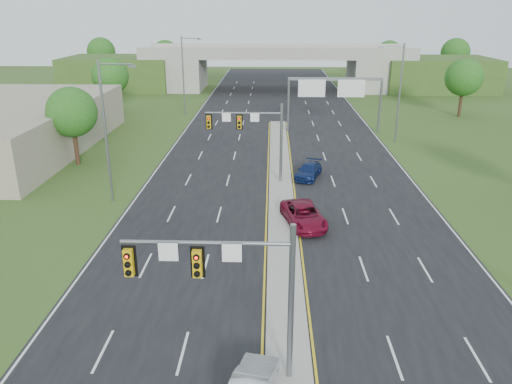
{
  "coord_description": "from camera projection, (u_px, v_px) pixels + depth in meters",
  "views": [
    {
      "loc": [
        -0.83,
        -16.83,
        14.43
      ],
      "look_at": [
        -1.83,
        14.33,
        3.0
      ],
      "focal_mm": 35.0,
      "sensor_mm": 36.0,
      "label": 1
    }
  ],
  "objects": [
    {
      "name": "lightpole_l_far",
      "position": [
        184.0,
        72.0,
        70.64
      ],
      "size": [
        2.85,
        0.25,
        11.0
      ],
      "color": "slate",
      "rests_on": "ground"
    },
    {
      "name": "tree_l_near",
      "position": [
        72.0,
        112.0,
        47.7
      ],
      "size": [
        4.8,
        4.8,
        7.6
      ],
      "color": "#382316",
      "rests_on": "ground"
    },
    {
      "name": "road",
      "position": [
        279.0,
        152.0,
        53.57
      ],
      "size": [
        24.0,
        160.0,
        0.02
      ],
      "primitive_type": "cube",
      "color": "black",
      "rests_on": "ground"
    },
    {
      "name": "tree_back_d",
      "position": [
        455.0,
        53.0,
        105.79
      ],
      "size": [
        6.0,
        6.0,
        8.85
      ],
      "color": "#382316",
      "rests_on": "ground"
    },
    {
      "name": "tree_l_mid",
      "position": [
        110.0,
        76.0,
        71.17
      ],
      "size": [
        5.2,
        5.2,
        8.12
      ],
      "color": "#382316",
      "rests_on": "ground"
    },
    {
      "name": "tree_back_a",
      "position": [
        101.0,
        52.0,
        108.08
      ],
      "size": [
        6.0,
        6.0,
        8.85
      ],
      "color": "#382316",
      "rests_on": "ground"
    },
    {
      "name": "tree_r_mid",
      "position": [
        464.0,
        77.0,
        69.67
      ],
      "size": [
        5.2,
        5.2,
        8.12
      ],
      "color": "#382316",
      "rests_on": "ground"
    },
    {
      "name": "car_far_b",
      "position": [
        309.0,
        171.0,
        45.3
      ],
      "size": [
        3.02,
        4.72,
        1.27
      ],
      "primitive_type": "imported",
      "rotation": [
        0.0,
        0.0,
        -0.31
      ],
      "color": "#0B1947",
      "rests_on": "road"
    },
    {
      "name": "car_far_a",
      "position": [
        304.0,
        215.0,
        35.29
      ],
      "size": [
        3.52,
        5.69,
        1.47
      ],
      "primitive_type": "imported",
      "rotation": [
        0.0,
        0.0,
        0.22
      ],
      "color": "maroon",
      "rests_on": "road"
    },
    {
      "name": "sign_gantry",
      "position": [
        334.0,
        90.0,
        60.88
      ],
      "size": [
        11.58,
        0.44,
        6.67
      ],
      "color": "slate",
      "rests_on": "ground"
    },
    {
      "name": "signal_mast_near",
      "position": [
        233.0,
        279.0,
        19.11
      ],
      "size": [
        6.62,
        0.6,
        7.0
      ],
      "color": "slate",
      "rests_on": "ground"
    },
    {
      "name": "commercial_building",
      "position": [
        1.0,
        127.0,
        53.62
      ],
      "size": [
        18.0,
        30.0,
        5.0
      ],
      "primitive_type": "cube",
      "color": "gray",
      "rests_on": "ground"
    },
    {
      "name": "ground",
      "position": [
        289.0,
        379.0,
        20.73
      ],
      "size": [
        240.0,
        240.0,
        0.0
      ],
      "primitive_type": "plane",
      "color": "#374E1C",
      "rests_on": "ground"
    },
    {
      "name": "median",
      "position": [
        281.0,
        189.0,
        42.28
      ],
      "size": [
        2.0,
        54.0,
        0.16
      ],
      "primitive_type": "cube",
      "color": "gray",
      "rests_on": "road"
    },
    {
      "name": "tree_back_b",
      "position": [
        165.0,
        53.0,
        107.77
      ],
      "size": [
        5.6,
        5.6,
        8.32
      ],
      "color": "#382316",
      "rests_on": "ground"
    },
    {
      "name": "overpass",
      "position": [
        277.0,
        70.0,
        94.58
      ],
      "size": [
        80.0,
        14.0,
        8.1
      ],
      "color": "gray",
      "rests_on": "ground"
    },
    {
      "name": "signal_mast_far",
      "position": [
        255.0,
        130.0,
        42.57
      ],
      "size": [
        6.62,
        0.6,
        7.0
      ],
      "color": "slate",
      "rests_on": "ground"
    },
    {
      "name": "tree_back_c",
      "position": [
        389.0,
        54.0,
        106.33
      ],
      "size": [
        5.6,
        5.6,
        8.32
      ],
      "color": "#382316",
      "rests_on": "ground"
    },
    {
      "name": "lane_markings",
      "position": [
        274.0,
        169.0,
        47.88
      ],
      "size": [
        23.72,
        160.0,
        0.01
      ],
      "color": "gold",
      "rests_on": "road"
    },
    {
      "name": "lightpole_l_mid",
      "position": [
        107.0,
        126.0,
        37.8
      ],
      "size": [
        2.85,
        0.25,
        11.0
      ],
      "color": "slate",
      "rests_on": "ground"
    },
    {
      "name": "lightpole_r_far",
      "position": [
        398.0,
        89.0,
        55.77
      ],
      "size": [
        2.85,
        0.25,
        11.0
      ],
      "color": "slate",
      "rests_on": "ground"
    }
  ]
}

